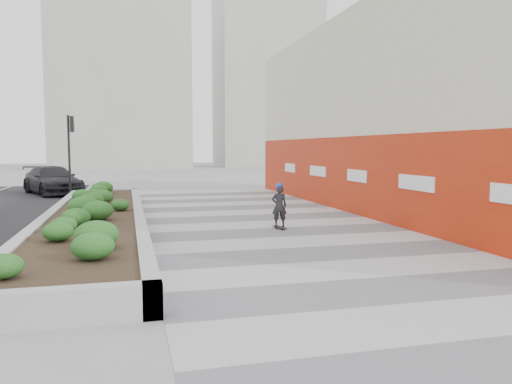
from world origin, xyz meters
TOP-DOWN VIEW (x-y plane):
  - ground at (0.00, 0.00)m, footprint 160.00×160.00m
  - walkway at (0.00, 3.00)m, footprint 8.00×36.00m
  - building at (6.98, 8.98)m, footprint 6.04×24.08m
  - planter at (-5.50, 7.00)m, footprint 3.00×18.00m
  - traffic_signal_near at (-7.23, 17.50)m, footprint 0.33×0.28m
  - distant_bldg_north_l at (-5.00, 55.00)m, footprint 16.00×12.00m
  - distant_bldg_north_r at (15.00, 60.00)m, footprint 14.00×10.00m
  - manhole_cover at (0.50, 3.00)m, footprint 0.44×0.44m
  - skateboarder at (0.13, 5.58)m, footprint 0.51×0.74m
  - car_dark at (-8.50, 20.21)m, footprint 4.14×5.75m

SIDE VIEW (x-z plane):
  - ground at x=0.00m, z-range 0.00..0.00m
  - manhole_cover at x=0.50m, z-range 0.00..0.01m
  - walkway at x=0.00m, z-range 0.00..0.01m
  - planter at x=-5.50m, z-range -0.03..0.87m
  - skateboarder at x=0.13m, z-range 0.01..1.47m
  - car_dark at x=-8.50m, z-range 0.00..1.55m
  - traffic_signal_near at x=-7.23m, z-range 0.66..4.86m
  - building at x=6.98m, z-range -0.02..7.98m
  - distant_bldg_north_l at x=-5.00m, z-range 0.00..20.00m
  - distant_bldg_north_r at x=15.00m, z-range 0.00..24.00m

